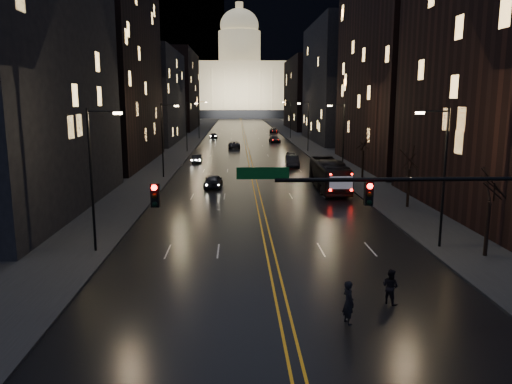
{
  "coord_description": "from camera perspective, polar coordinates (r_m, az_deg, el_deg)",
  "views": [
    {
      "loc": [
        -2.1,
        -20.56,
        9.56
      ],
      "look_at": [
        -0.84,
        11.12,
        3.61
      ],
      "focal_mm": 35.0,
      "sensor_mm": 36.0,
      "label": 1
    }
  ],
  "objects": [
    {
      "name": "pedestrian_a",
      "position": [
        22.23,
        10.51,
        -12.3
      ],
      "size": [
        0.66,
        0.81,
        1.93
      ],
      "primitive_type": "imported",
      "rotation": [
        0.0,
        0.0,
        1.89
      ],
      "color": "black",
      "rests_on": "ground"
    },
    {
      "name": "oncoming_car_b",
      "position": [
        75.65,
        -6.78,
        3.8
      ],
      "size": [
        1.59,
        4.08,
        1.32
      ],
      "primitive_type": "imported",
      "rotation": [
        0.0,
        0.0,
        3.19
      ],
      "color": "black",
      "rests_on": "ground"
    },
    {
      "name": "sidewalk_right",
      "position": [
        151.71,
        3.85,
        7.02
      ],
      "size": [
        8.0,
        320.0,
        0.16
      ],
      "primitive_type": "cube",
      "color": "black",
      "rests_on": "ground"
    },
    {
      "name": "streetlamp_right_near",
      "position": [
        33.47,
        20.46,
        2.27
      ],
      "size": [
        2.13,
        0.25,
        9.0
      ],
      "color": "black",
      "rests_on": "ground"
    },
    {
      "name": "receding_car_a",
      "position": [
        70.53,
        4.16,
        3.5
      ],
      "size": [
        2.03,
        5.23,
        1.7
      ],
      "primitive_type": "imported",
      "rotation": [
        0.0,
        0.0,
        -0.05
      ],
      "color": "black",
      "rests_on": "ground"
    },
    {
      "name": "tree_right_far",
      "position": [
        60.68,
        12.2,
        5.63
      ],
      "size": [
        2.4,
        2.4,
        6.65
      ],
      "color": "black",
      "rests_on": "ground"
    },
    {
      "name": "oncoming_car_d",
      "position": [
        123.47,
        -4.89,
        6.44
      ],
      "size": [
        2.3,
        4.55,
        1.27
      ],
      "primitive_type": "imported",
      "rotation": [
        0.0,
        0.0,
        3.27
      ],
      "color": "black",
      "rests_on": "ground"
    },
    {
      "name": "sidewalk_left",
      "position": [
        151.32,
        -6.83,
        6.96
      ],
      "size": [
        8.0,
        320.0,
        0.16
      ],
      "primitive_type": "cube",
      "color": "black",
      "rests_on": "ground"
    },
    {
      "name": "building_left_far",
      "position": [
        114.13,
        -12.02,
        10.62
      ],
      "size": [
        12.0,
        34.0,
        20.0
      ],
      "primitive_type": "cube",
      "color": "black",
      "rests_on": "ground"
    },
    {
      "name": "streetlamp_left_dist",
      "position": [
        120.95,
        -6.47,
        8.44
      ],
      "size": [
        2.13,
        0.25,
        9.0
      ],
      "color": "black",
      "rests_on": "ground"
    },
    {
      "name": "oncoming_car_a",
      "position": [
        54.28,
        -4.9,
        1.27
      ],
      "size": [
        2.07,
        4.63,
        1.55
      ],
      "primitive_type": "imported",
      "rotation": [
        0.0,
        0.0,
        3.09
      ],
      "color": "black",
      "rests_on": "ground"
    },
    {
      "name": "building_right_mid",
      "position": [
        114.95,
        9.54,
        12.2
      ],
      "size": [
        12.0,
        34.0,
        26.0
      ],
      "primitive_type": "cube",
      "color": "black",
      "rests_on": "ground"
    },
    {
      "name": "streetlamp_right_dist",
      "position": [
        121.33,
        3.88,
        8.49
      ],
      "size": [
        2.13,
        0.25,
        9.0
      ],
      "color": "black",
      "rests_on": "ground"
    },
    {
      "name": "tree_right_near",
      "position": [
        32.69,
        25.27,
        0.74
      ],
      "size": [
        2.4,
        2.4,
        6.65
      ],
      "color": "black",
      "rests_on": "ground"
    },
    {
      "name": "traffic_signal",
      "position": [
        22.5,
        18.63,
        -1.37
      ],
      "size": [
        17.29,
        0.45,
        7.0
      ],
      "color": "black",
      "rests_on": "ground"
    },
    {
      "name": "bus",
      "position": [
        53.28,
        8.38,
        1.91
      ],
      "size": [
        2.79,
        11.43,
        3.18
      ],
      "primitive_type": "imported",
      "rotation": [
        0.0,
        0.0,
        -0.01
      ],
      "color": "black",
      "rests_on": "ground"
    },
    {
      "name": "receding_car_b",
      "position": [
        79.3,
        4.07,
        4.16
      ],
      "size": [
        1.71,
        3.95,
        1.33
      ],
      "primitive_type": "imported",
      "rotation": [
        0.0,
        0.0,
        0.04
      ],
      "color": "black",
      "rests_on": "ground"
    },
    {
      "name": "oncoming_car_c",
      "position": [
        97.65,
        -2.51,
        5.4
      ],
      "size": [
        2.36,
        5.0,
        1.38
      ],
      "primitive_type": "imported",
      "rotation": [
        0.0,
        0.0,
        3.15
      ],
      "color": "black",
      "rests_on": "ground"
    },
    {
      "name": "building_left_near",
      "position": [
        46.59,
        -26.77,
        11.28
      ],
      "size": [
        12.0,
        28.0,
        22.0
      ],
      "primitive_type": "cube",
      "color": "black",
      "rests_on": "ground"
    },
    {
      "name": "streetlamp_left_mid",
      "position": [
        61.34,
        -10.5,
        6.26
      ],
      "size": [
        2.13,
        0.25,
        9.0
      ],
      "color": "black",
      "rests_on": "ground"
    },
    {
      "name": "streetlamp_left_far",
      "position": [
        91.08,
        -7.83,
        7.71
      ],
      "size": [
        2.13,
        0.25,
        9.0
      ],
      "color": "black",
      "rests_on": "ground"
    },
    {
      "name": "building_right_dist",
      "position": [
        162.21,
        6.02,
        11.08
      ],
      "size": [
        12.0,
        40.0,
        22.0
      ],
      "primitive_type": "cube",
      "color": "black",
      "rests_on": "ground"
    },
    {
      "name": "center_line",
      "position": [
        150.87,
        -1.48,
        7.0
      ],
      "size": [
        0.62,
        320.0,
        0.01
      ],
      "primitive_type": "cube",
      "color": "orange",
      "rests_on": "road"
    },
    {
      "name": "building_right_tall",
      "position": [
        74.84,
        16.5,
        17.45
      ],
      "size": [
        12.0,
        30.0,
        38.0
      ],
      "primitive_type": "cube",
      "color": "black",
      "rests_on": "ground"
    },
    {
      "name": "building_left_mid",
      "position": [
        77.04,
        -16.95,
        13.48
      ],
      "size": [
        12.0,
        30.0,
        28.0
      ],
      "primitive_type": "cube",
      "color": "black",
      "rests_on": "ground"
    },
    {
      "name": "streetlamp_left_near",
      "position": [
        32.09,
        -18.02,
        2.08
      ],
      "size": [
        2.13,
        0.25,
        9.0
      ],
      "color": "black",
      "rests_on": "ground"
    },
    {
      "name": "streetlamp_right_mid",
      "position": [
        62.08,
        9.8,
        6.34
      ],
      "size": [
        2.13,
        0.25,
        9.0
      ],
      "color": "black",
      "rests_on": "ground"
    },
    {
      "name": "tree_right_mid",
      "position": [
        45.44,
        17.19,
        3.79
      ],
      "size": [
        2.4,
        2.4,
        6.65
      ],
      "color": "black",
      "rests_on": "ground"
    },
    {
      "name": "pedestrian_b",
      "position": [
        24.73,
        15.1,
        -10.38
      ],
      "size": [
        0.88,
        0.93,
        1.7
      ],
      "primitive_type": "imported",
      "rotation": [
        0.0,
        0.0,
        2.26
      ],
      "color": "black",
      "rests_on": "ground"
    },
    {
      "name": "streetlamp_right_far",
      "position": [
        91.58,
        5.89,
        7.77
      ],
      "size": [
        2.13,
        0.25,
        9.0
      ],
      "color": "black",
      "rests_on": "ground"
    },
    {
      "name": "ground",
      "position": [
        22.77,
        3.33,
        -14.23
      ],
      "size": [
        900.0,
        900.0,
        0.0
      ],
      "primitive_type": "plane",
      "color": "black",
      "rests_on": "ground"
    },
    {
      "name": "road",
      "position": [
        150.87,
        -1.48,
        6.99
      ],
      "size": [
        20.0,
        320.0,
        0.02
      ],
      "primitive_type": "cube",
      "color": "black",
      "rests_on": "ground"
    },
    {
      "name": "mountain_ridge",
      "position": [
        406.56,
        3.89,
        18.44
      ],
      "size": [
        520.0,
        60.0,
        130.0
      ],
      "primitive_type": "cube",
      "color": "black",
      "rests_on": "ground"
    },
    {
      "name": "receding_car_d",
      "position": [
        141.57,
        2.04,
        7.03
      ],
      "size": [
        2.64,
        5.22,
        1.41
      ],
      "primitive_type": "imported",
      "rotation": [
        0.0,
        0.0,
        -0.06
      ],
      "color": "black",
      "rests_on": "ground"
    },
    {
      "name": "receding_car_c",
      "position": [
        110.25,
        2.14,
        6.03
      ],
      "size": [
        2.51,
        5.24,
        1.47
      ],
      "primitive_type": "imported",
      "rotation": [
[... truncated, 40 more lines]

